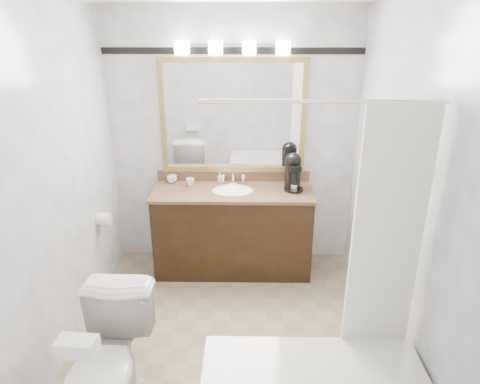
{
  "coord_description": "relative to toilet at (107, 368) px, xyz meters",
  "views": [
    {
      "loc": [
        0.13,
        -2.78,
        2.32
      ],
      "look_at": [
        0.08,
        0.35,
        1.09
      ],
      "focal_mm": 32.0,
      "sensor_mm": 36.0,
      "label": 1
    }
  ],
  "objects": [
    {
      "name": "soap_bar",
      "position": [
        0.7,
        1.94,
        0.46
      ],
      "size": [
        0.08,
        0.06,
        0.02
      ],
      "primitive_type": "cube",
      "rotation": [
        0.0,
        0.0,
        0.17
      ],
      "color": "beige",
      "rests_on": "vanity"
    },
    {
      "name": "soap_bottle_a",
      "position": [
        0.56,
        2.03,
        0.49
      ],
      "size": [
        0.06,
        0.06,
        0.1
      ],
      "primitive_type": "imported",
      "rotation": [
        0.0,
        0.0,
        0.35
      ],
      "color": "white",
      "rests_on": "vanity"
    },
    {
      "name": "tp_roll",
      "position": [
        -0.45,
        1.47,
        0.29
      ],
      "size": [
        0.11,
        0.12,
        0.12
      ],
      "primitive_type": "cylinder",
      "rotation": [
        0.0,
        1.57,
        0.0
      ],
      "color": "white",
      "rests_on": "room"
    },
    {
      "name": "vanity_light_bar",
      "position": [
        0.69,
        2.03,
        1.73
      ],
      "size": [
        1.02,
        0.14,
        0.12
      ],
      "color": "silver",
      "rests_on": "room"
    },
    {
      "name": "vanity",
      "position": [
        0.69,
        1.82,
        0.04
      ],
      "size": [
        1.53,
        0.58,
        0.97
      ],
      "color": "black",
      "rests_on": "ground"
    },
    {
      "name": "cup_right",
      "position": [
        0.28,
        1.93,
        0.48
      ],
      "size": [
        0.09,
        0.09,
        0.07
      ],
      "primitive_type": "imported",
      "rotation": [
        0.0,
        0.0,
        -0.15
      ],
      "color": "white",
      "rests_on": "vanity"
    },
    {
      "name": "cup_left",
      "position": [
        0.08,
        2.02,
        0.48
      ],
      "size": [
        0.13,
        0.13,
        0.08
      ],
      "primitive_type": "imported",
      "rotation": [
        0.0,
        0.0,
        -0.4
      ],
      "color": "white",
      "rests_on": "vanity"
    },
    {
      "name": "coffee_maker",
      "position": [
        1.27,
        1.87,
        0.63
      ],
      "size": [
        0.18,
        0.23,
        0.35
      ],
      "rotation": [
        0.0,
        0.0,
        0.12
      ],
      "color": "black",
      "rests_on": "vanity"
    },
    {
      "name": "accent_stripe",
      "position": [
        0.69,
        2.1,
        1.69
      ],
      "size": [
        2.4,
        0.01,
        0.06
      ],
      "primitive_type": "cube",
      "color": "black",
      "rests_on": "room"
    },
    {
      "name": "toilet",
      "position": [
        0.0,
        0.0,
        0.0
      ],
      "size": [
        0.48,
        0.81,
        0.81
      ],
      "primitive_type": "imported",
      "rotation": [
        0.0,
        0.0,
        -0.03
      ],
      "color": "white",
      "rests_on": "ground"
    },
    {
      "name": "room",
      "position": [
        0.69,
        0.8,
        0.84
      ],
      "size": [
        2.42,
        2.62,
        2.52
      ],
      "color": "gray",
      "rests_on": "ground"
    },
    {
      "name": "mirror",
      "position": [
        0.69,
        2.08,
        1.09
      ],
      "size": [
        1.4,
        0.04,
        1.1
      ],
      "color": "#A88D4B",
      "rests_on": "room"
    },
    {
      "name": "tissue_box",
      "position": [
        0.0,
        -0.32,
        0.45
      ],
      "size": [
        0.2,
        0.12,
        0.08
      ],
      "primitive_type": "cube",
      "rotation": [
        0.0,
        0.0,
        -0.09
      ],
      "color": "white",
      "rests_on": "toilet"
    }
  ]
}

